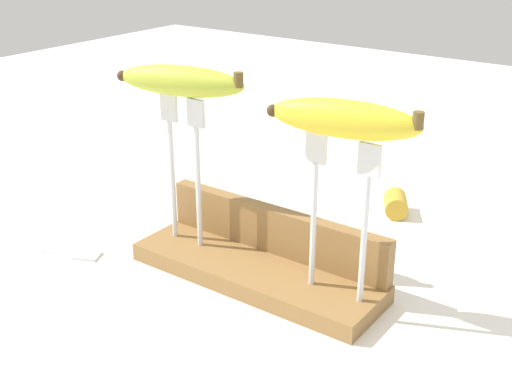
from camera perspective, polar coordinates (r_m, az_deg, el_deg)
name	(u,v)px	position (r m, az deg, el deg)	size (l,w,h in m)	color
ground_plane	(256,280)	(0.88, 0.00, -7.48)	(3.00, 3.00, 0.00)	white
wooden_board	(256,272)	(0.87, 0.00, -6.80)	(0.34, 0.11, 0.02)	olive
board_backstop	(276,230)	(0.88, 1.68, -3.25)	(0.33, 0.02, 0.06)	olive
fork_stand_left	(183,158)	(0.88, -6.24, 2.86)	(0.07, 0.01, 0.20)	silver
fork_stand_right	(338,204)	(0.76, 7.01, -1.05)	(0.09, 0.01, 0.19)	silver
banana_raised_left	(179,81)	(0.85, -6.54, 9.32)	(0.18, 0.08, 0.04)	#B2C138
banana_raised_right	(343,119)	(0.72, 7.38, 6.13)	(0.17, 0.07, 0.04)	yellow
fork_fallen_near	(53,251)	(0.98, -16.88, -4.79)	(0.18, 0.09, 0.01)	silver
banana_chunk_far	(396,204)	(1.07, 11.77, -0.97)	(0.06, 0.06, 0.04)	gold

